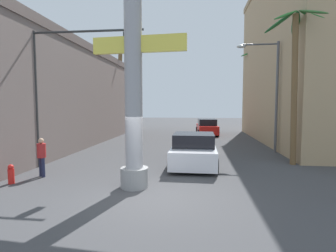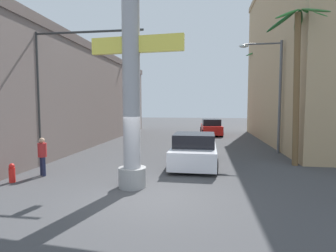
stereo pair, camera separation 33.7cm
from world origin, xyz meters
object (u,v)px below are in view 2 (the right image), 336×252
object	(u,v)px
street_lamp	(273,85)
car_lead	(194,150)
fire_hydrant	(12,173)
pedestrian_curb_left	(42,154)
car_far	(211,127)
traffic_light_mast	(68,72)
palm_tree_near_right	(298,63)
neon_sign_pole	(131,35)
palm_tree_far_left	(123,79)
palm_tree_far_right	(254,84)

from	to	relation	value
street_lamp	car_lead	distance (m)	6.85
car_lead	fire_hydrant	distance (m)	7.73
car_lead	pedestrian_curb_left	distance (m)	6.74
street_lamp	fire_hydrant	distance (m)	14.13
fire_hydrant	car_far	bearing A→B (deg)	65.95
traffic_light_mast	fire_hydrant	xyz separation A→B (m)	(-0.93, -2.59, -4.03)
car_far	palm_tree_near_right	xyz separation A→B (m)	(3.68, -12.87, 4.14)
neon_sign_pole	palm_tree_near_right	distance (m)	8.07
traffic_light_mast	palm_tree_near_right	world-z (taller)	palm_tree_near_right
neon_sign_pole	fire_hydrant	distance (m)	6.77
traffic_light_mast	car_far	bearing A→B (deg)	65.20
street_lamp	traffic_light_mast	distance (m)	11.50
car_lead	pedestrian_curb_left	world-z (taller)	pedestrian_curb_left
neon_sign_pole	traffic_light_mast	distance (m)	4.55
traffic_light_mast	palm_tree_far_left	size ratio (longest dim) A/B	0.67
neon_sign_pole	traffic_light_mast	bearing A→B (deg)	146.21
car_lead	palm_tree_far_left	distance (m)	15.47
neon_sign_pole	pedestrian_curb_left	world-z (taller)	neon_sign_pole
palm_tree_far_right	palm_tree_far_left	world-z (taller)	palm_tree_far_left
neon_sign_pole	fire_hydrant	world-z (taller)	neon_sign_pole
neon_sign_pole	car_lead	world-z (taller)	neon_sign_pole
car_far	pedestrian_curb_left	xyz separation A→B (m)	(-7.16, -16.30, 0.18)
car_lead	pedestrian_curb_left	bearing A→B (deg)	-154.61
neon_sign_pole	fire_hydrant	size ratio (longest dim) A/B	14.11
traffic_light_mast	pedestrian_curb_left	world-z (taller)	traffic_light_mast
pedestrian_curb_left	fire_hydrant	size ratio (longest dim) A/B	2.18
palm_tree_near_right	car_lead	bearing A→B (deg)	-173.55
car_far	palm_tree_near_right	distance (m)	14.02
car_lead	traffic_light_mast	bearing A→B (deg)	-166.97
street_lamp	palm_tree_far_right	world-z (taller)	palm_tree_far_right
street_lamp	pedestrian_curb_left	bearing A→B (deg)	-147.37
palm_tree_far_right	traffic_light_mast	bearing A→B (deg)	-123.65
neon_sign_pole	street_lamp	xyz separation A→B (m)	(6.53, 7.70, -1.19)
street_lamp	traffic_light_mast	bearing A→B (deg)	-152.98
street_lamp	traffic_light_mast	size ratio (longest dim) A/B	1.07
palm_tree_far_right	car_far	bearing A→B (deg)	-154.90
street_lamp	car_far	size ratio (longest dim) A/B	1.48
traffic_light_mast	palm_tree_near_right	bearing A→B (deg)	10.08
pedestrian_curb_left	fire_hydrant	world-z (taller)	pedestrian_curb_left
car_lead	palm_tree_far_right	bearing A→B (deg)	70.61
neon_sign_pole	street_lamp	bearing A→B (deg)	49.71
street_lamp	fire_hydrant	xyz separation A→B (m)	(-11.17, -7.82, -3.74)
car_lead	fire_hydrant	bearing A→B (deg)	-149.51
street_lamp	palm_tree_far_left	world-z (taller)	palm_tree_far_left
palm_tree_far_right	palm_tree_near_right	xyz separation A→B (m)	(-0.68, -14.92, -0.20)
street_lamp	traffic_light_mast	world-z (taller)	street_lamp
traffic_light_mast	palm_tree_near_right	distance (m)	10.67
palm_tree_far_right	fire_hydrant	world-z (taller)	palm_tree_far_right
traffic_light_mast	car_lead	xyz separation A→B (m)	(5.73, 1.33, -3.68)
car_far	fire_hydrant	world-z (taller)	car_far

